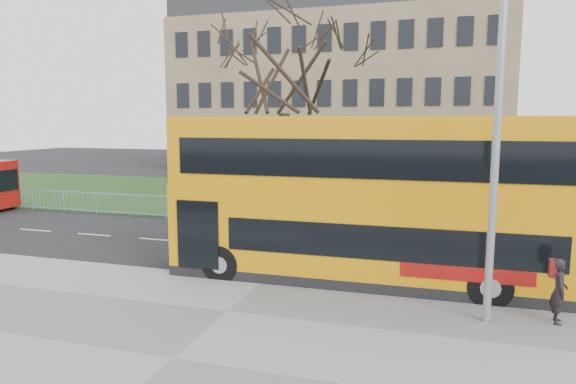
# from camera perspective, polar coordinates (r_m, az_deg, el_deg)

# --- Properties ---
(ground) EXTENTS (120.00, 120.00, 0.00)m
(ground) POSITION_cam_1_polar(r_m,az_deg,el_deg) (16.64, -0.92, -8.59)
(ground) COLOR black
(ground) RESTS_ON ground
(pavement) EXTENTS (80.00, 10.50, 0.12)m
(pavement) POSITION_cam_1_polar(r_m,az_deg,el_deg) (10.82, -12.60, -17.86)
(pavement) COLOR slate
(pavement) RESTS_ON ground
(kerb) EXTENTS (80.00, 0.20, 0.14)m
(kerb) POSITION_cam_1_polar(r_m,az_deg,el_deg) (15.22, -2.75, -9.92)
(kerb) COLOR gray
(kerb) RESTS_ON ground
(grass_verge) EXTENTS (80.00, 15.40, 0.08)m
(grass_verge) POSITION_cam_1_polar(r_m,az_deg,el_deg) (30.25, 7.48, -1.05)
(grass_verge) COLOR #1B3613
(grass_verge) RESTS_ON ground
(guard_railing) EXTENTS (40.00, 0.12, 1.10)m
(guard_railing) POSITION_cam_1_polar(r_m,az_deg,el_deg) (22.71, 4.24, -2.69)
(guard_railing) COLOR #78A3D6
(guard_railing) RESTS_ON ground
(bare_tree) EXTENTS (8.37, 8.37, 11.96)m
(bare_tree) POSITION_cam_1_polar(r_m,az_deg,el_deg) (26.42, -0.42, 10.82)
(bare_tree) COLOR black
(bare_tree) RESTS_ON grass_verge
(civic_building) EXTENTS (30.00, 15.00, 14.00)m
(civic_building) POSITION_cam_1_polar(r_m,az_deg,el_deg) (51.19, 5.98, 10.45)
(civic_building) COLOR #7D644F
(civic_building) RESTS_ON ground
(yellow_bus) EXTENTS (11.45, 2.85, 4.79)m
(yellow_bus) POSITION_cam_1_polar(r_m,az_deg,el_deg) (14.96, 8.78, -0.48)
(yellow_bus) COLOR orange
(yellow_bus) RESTS_ON ground
(pedestrian) EXTENTS (0.39, 0.57, 1.52)m
(pedestrian) POSITION_cam_1_polar(r_m,az_deg,el_deg) (13.44, 27.89, -9.69)
(pedestrian) COLOR black
(pedestrian) RESTS_ON pavement
(street_lamp) EXTENTS (1.91, 0.20, 9.03)m
(street_lamp) POSITION_cam_1_polar(r_m,az_deg,el_deg) (12.26, 21.79, 8.94)
(street_lamp) COLOR gray
(street_lamp) RESTS_ON pavement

